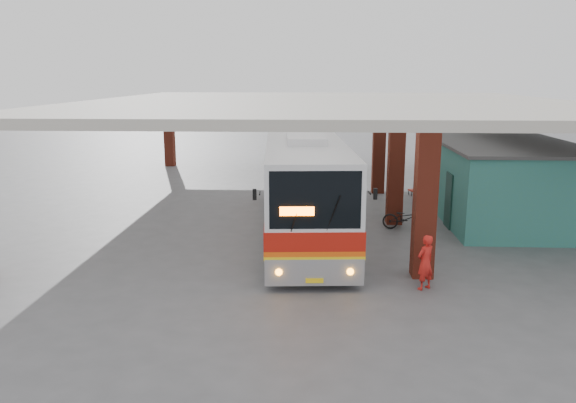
# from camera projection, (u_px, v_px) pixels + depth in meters

# --- Properties ---
(ground) EXTENTS (90.00, 90.00, 0.00)m
(ground) POSITION_uv_depth(u_px,v_px,m) (318.00, 244.00, 19.38)
(ground) COLOR #515154
(ground) RESTS_ON ground
(brick_columns) EXTENTS (20.10, 21.60, 4.35)m
(brick_columns) POSITION_uv_depth(u_px,v_px,m) (352.00, 161.00, 23.70)
(brick_columns) COLOR maroon
(brick_columns) RESTS_ON ground
(canopy_roof) EXTENTS (21.00, 23.00, 0.30)m
(canopy_roof) POSITION_uv_depth(u_px,v_px,m) (330.00, 103.00, 24.70)
(canopy_roof) COLOR beige
(canopy_roof) RESTS_ON brick_columns
(shop_building) EXTENTS (5.20, 8.20, 3.11)m
(shop_building) POSITION_uv_depth(u_px,v_px,m) (504.00, 181.00, 22.57)
(shop_building) COLOR teal
(shop_building) RESTS_ON ground
(coach_bus) EXTENTS (3.55, 12.90, 3.72)m
(coach_bus) POSITION_uv_depth(u_px,v_px,m) (304.00, 182.00, 20.74)
(coach_bus) COLOR silver
(coach_bus) RESTS_ON ground
(motorcycle) EXTENTS (1.85, 1.07, 0.92)m
(motorcycle) POSITION_uv_depth(u_px,v_px,m) (406.00, 218.00, 21.05)
(motorcycle) COLOR black
(motorcycle) RESTS_ON ground
(pedestrian) EXTENTS (0.67, 0.63, 1.53)m
(pedestrian) POSITION_uv_depth(u_px,v_px,m) (425.00, 262.00, 15.14)
(pedestrian) COLOR red
(pedestrian) RESTS_ON ground
(red_chair) EXTENTS (0.54, 0.54, 0.84)m
(red_chair) POSITION_uv_depth(u_px,v_px,m) (416.00, 187.00, 27.32)
(red_chair) COLOR red
(red_chair) RESTS_ON ground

